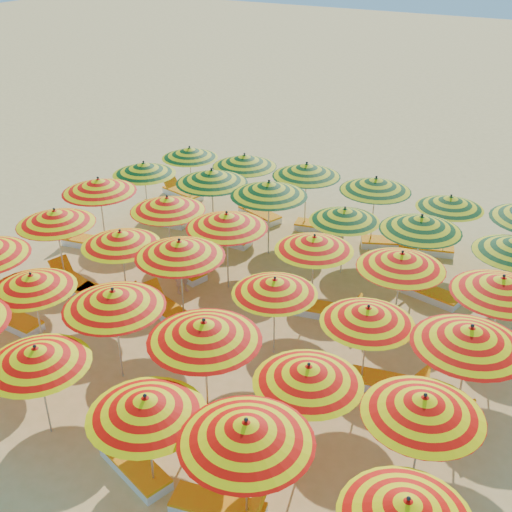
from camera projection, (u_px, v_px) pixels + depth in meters
name	position (u px, v px, depth m)	size (l,w,h in m)	color
ground	(247.00, 316.00, 17.15)	(120.00, 120.00, 0.00)	#EEB969
umbrella_2	(36.00, 356.00, 12.42)	(2.72, 2.72, 2.21)	silver
umbrella_3	(146.00, 406.00, 11.10)	(2.62, 2.62, 2.26)	silver
umbrella_4	(246.00, 432.00, 10.35)	(2.67, 2.67, 2.43)	silver
umbrella_5	(407.00, 509.00, 9.27)	(2.51, 2.51, 2.16)	silver
umbrella_7	(32.00, 282.00, 14.99)	(2.47, 2.47, 2.17)	silver
umbrella_8	(113.00, 299.00, 13.93)	(2.62, 2.62, 2.41)	silver
umbrella_9	(204.00, 331.00, 12.76)	(2.98, 2.98, 2.48)	silver
umbrella_10	(308.00, 374.00, 11.91)	(2.40, 2.40, 2.23)	silver
umbrella_11	(424.00, 406.00, 11.05)	(2.73, 2.73, 2.30)	silver
umbrella_12	(55.00, 217.00, 17.84)	(2.53, 2.53, 2.33)	silver
umbrella_13	(121.00, 238.00, 16.89)	(2.21, 2.21, 2.23)	silver
umbrella_14	(180.00, 249.00, 15.98)	(2.81, 2.81, 2.43)	silver
umbrella_15	(275.00, 286.00, 14.85)	(2.03, 2.03, 2.15)	silver
umbrella_16	(368.00, 315.00, 13.74)	(2.64, 2.64, 2.18)	silver
umbrella_17	(470.00, 336.00, 12.62)	(2.95, 2.95, 2.46)	silver
umbrella_18	(99.00, 185.00, 19.69)	(3.01, 3.01, 2.43)	silver
umbrella_19	(167.00, 204.00, 18.63)	(2.69, 2.69, 2.34)	silver
umbrella_20	(227.00, 220.00, 17.50)	(2.34, 2.34, 2.40)	silver
umbrella_21	(314.00, 243.00, 16.67)	(2.24, 2.24, 2.21)	silver
umbrella_22	(402.00, 260.00, 15.62)	(2.56, 2.56, 2.33)	silver
umbrella_23	(502.00, 285.00, 14.43)	(2.32, 2.32, 2.41)	silver
umbrella_24	(144.00, 168.00, 21.45)	(2.17, 2.17, 2.25)	silver
umbrella_25	(212.00, 176.00, 20.33)	(2.45, 2.45, 2.44)	silver
umbrella_26	(269.00, 189.00, 19.29)	(3.06, 3.06, 2.50)	silver
umbrella_27	(345.00, 215.00, 18.33)	(2.57, 2.57, 2.17)	silver
umbrella_28	(421.00, 223.00, 17.38)	(2.87, 2.87, 2.38)	silver
umbrella_30	(190.00, 153.00, 23.12)	(2.25, 2.25, 2.16)	silver
umbrella_31	(245.00, 161.00, 21.88)	(2.40, 2.40, 2.35)	silver
umbrella_32	(307.00, 170.00, 20.96)	(2.34, 2.34, 2.39)	silver
umbrella_33	(376.00, 184.00, 19.90)	(2.68, 2.68, 2.37)	silver
umbrella_34	(450.00, 202.00, 19.18)	(2.20, 2.20, 2.14)	silver
lounger_0	(134.00, 465.00, 12.33)	(1.83, 1.10, 0.69)	white
lounger_1	(220.00, 508.00, 11.44)	(1.81, 0.92, 0.69)	white
lounger_2	(13.00, 320.00, 16.74)	(1.76, 0.67, 0.69)	white
lounger_3	(229.00, 421.00, 13.40)	(1.83, 1.14, 0.69)	white
lounger_4	(74.00, 283.00, 18.39)	(1.83, 1.04, 0.69)	white
lounger_5	(108.00, 296.00, 17.78)	(1.77, 0.70, 0.69)	white
lounger_6	(166.00, 309.00, 17.18)	(1.83, 1.10, 0.69)	white
lounger_7	(390.00, 383.00, 14.47)	(1.81, 0.90, 0.69)	white
lounger_8	(430.00, 412.00, 13.64)	(1.77, 0.71, 0.69)	white
lounger_9	(87.00, 241.00, 20.73)	(1.81, 0.86, 0.69)	white
lounger_10	(183.00, 270.00, 19.07)	(1.83, 1.04, 0.69)	white
lounger_11	(329.00, 311.00, 17.11)	(1.81, 0.92, 0.69)	white
lounger_12	(163.00, 219.00, 22.24)	(1.78, 0.76, 0.69)	white
lounger_13	(228.00, 238.00, 20.94)	(1.74, 0.61, 0.69)	white
lounger_14	(428.00, 292.00, 17.93)	(1.82, 0.93, 0.69)	white
lounger_15	(182.00, 192.00, 24.35)	(1.82, 0.96, 0.69)	white
lounger_16	(259.00, 213.00, 22.65)	(1.83, 1.14, 0.69)	white
lounger_17	(322.00, 227.00, 21.70)	(1.81, 0.92, 0.69)	white
lounger_18	(389.00, 242.00, 20.67)	(1.82, 1.22, 0.69)	white
lounger_19	(424.00, 248.00, 20.33)	(1.83, 1.04, 0.69)	white
beachgoer_a	(182.00, 271.00, 17.95)	(0.48, 0.32, 1.33)	tan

